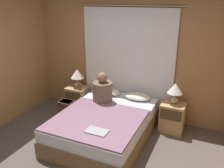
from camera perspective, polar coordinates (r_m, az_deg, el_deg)
name	(u,v)px	position (r m, az deg, el deg)	size (l,w,h in m)	color
ground_plane	(83,164)	(3.95, -7.00, -18.49)	(16.00, 16.00, 0.00)	#564C47
wall_back	(128,59)	(4.99, 3.94, 6.11)	(4.33, 0.06, 2.50)	#A37547
curtain_panel	(127,64)	(4.96, 3.66, 4.86)	(2.17, 0.02, 2.31)	white
bed	(105,126)	(4.39, -1.67, -9.99)	(1.50, 2.04, 0.51)	brown
nightstand_left	(78,99)	(5.45, -8.26, -3.56)	(0.44, 0.40, 0.57)	tan
nightstand_right	(172,117)	(4.75, 14.28, -7.75)	(0.44, 0.40, 0.57)	tan
lamp_left	(77,75)	(5.28, -8.33, 2.15)	(0.29, 0.29, 0.41)	#B2A899
lamp_right	(175,90)	(4.56, 14.97, -1.31)	(0.29, 0.29, 0.41)	#B2A899
pillow_left	(108,91)	(5.04, -1.03, -1.80)	(0.55, 0.33, 0.12)	silver
pillow_right	(137,96)	(4.82, 6.09, -3.00)	(0.55, 0.33, 0.12)	silver
blanket_on_bed	(97,120)	(4.02, -3.60, -8.57)	(1.44, 1.38, 0.03)	slate
person_left_in_bed	(103,90)	(4.62, -2.30, -1.55)	(0.39, 0.39, 0.60)	brown
beer_bottle_on_left_stand	(79,86)	(5.17, -7.89, -0.57)	(0.06, 0.06, 0.20)	#513819
laptop_on_bed	(97,131)	(3.66, -3.69, -11.29)	(0.34, 0.21, 0.02)	#9EA0A5
backpack_on_floor	(67,108)	(5.23, -10.81, -5.67)	(0.31, 0.25, 0.37)	brown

